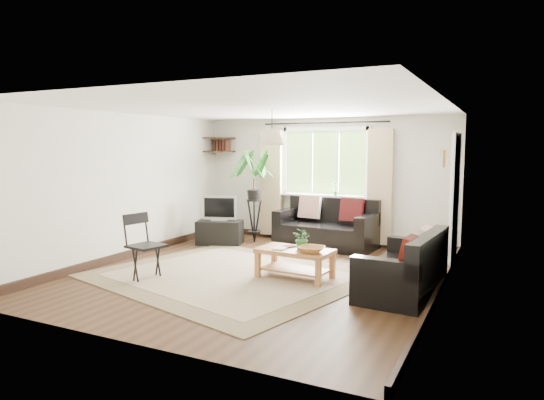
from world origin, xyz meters
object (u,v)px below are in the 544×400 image
at_px(sofa_back, 326,224).
at_px(sofa_right, 402,264).
at_px(palm_stand, 254,196).
at_px(coffee_table, 295,264).
at_px(folding_chair, 146,247).
at_px(tv_stand, 220,232).

distance_m(sofa_back, sofa_right, 2.91).
xyz_separation_m(sofa_right, palm_stand, (-3.26, 2.13, 0.52)).
bearing_deg(palm_stand, coffee_table, -49.92).
xyz_separation_m(palm_stand, folding_chair, (-0.07, -3.05, -0.44)).
relative_size(palm_stand, folding_chair, 1.95).
height_order(sofa_right, folding_chair, folding_chair).
distance_m(sofa_right, tv_stand, 4.09).
height_order(coffee_table, folding_chair, folding_chair).
bearing_deg(palm_stand, sofa_back, 5.10).
bearing_deg(palm_stand, folding_chair, -91.28).
bearing_deg(tv_stand, coffee_table, -53.60).
height_order(tv_stand, palm_stand, palm_stand).
xyz_separation_m(sofa_right, coffee_table, (-1.49, 0.03, -0.16)).
height_order(sofa_right, palm_stand, palm_stand).
relative_size(coffee_table, palm_stand, 0.58).
bearing_deg(sofa_back, palm_stand, -169.96).
relative_size(sofa_back, folding_chair, 1.97).
bearing_deg(sofa_right, tv_stand, -109.03).
bearing_deg(sofa_right, coffee_table, -86.38).
xyz_separation_m(sofa_back, folding_chair, (-1.50, -3.18, 0.03)).
height_order(palm_stand, folding_chair, palm_stand).
bearing_deg(sofa_right, sofa_back, -136.36).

